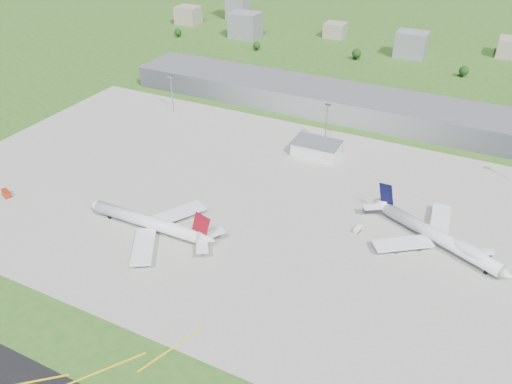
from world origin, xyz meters
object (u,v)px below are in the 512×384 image
at_px(airliner_blue_quad, 439,237).
at_px(crash_tender, 6,194).
at_px(van_white_near, 357,230).
at_px(tug_yellow, 129,212).
at_px(airliner_red_twin, 151,223).
at_px(van_white_far, 487,253).

xyz_separation_m(airliner_blue_quad, crash_tender, (-203.54, -55.88, -3.36)).
bearing_deg(airliner_blue_quad, crash_tender, -139.99).
distance_m(airliner_blue_quad, van_white_near, 35.18).
relative_size(tug_yellow, van_white_near, 0.72).
distance_m(airliner_red_twin, van_white_near, 94.30).
height_order(airliner_red_twin, crash_tender, airliner_red_twin).
relative_size(airliner_red_twin, van_white_near, 13.13).
xyz_separation_m(airliner_red_twin, van_white_near, (84.39, 41.91, -3.77)).
xyz_separation_m(van_white_near, van_white_far, (54.94, 8.78, 0.03)).
bearing_deg(airliner_red_twin, tug_yellow, -21.64).
bearing_deg(van_white_near, crash_tender, 119.48).
distance_m(crash_tender, van_white_near, 176.36).
bearing_deg(crash_tender, van_white_near, 38.83).
height_order(crash_tender, van_white_near, crash_tender).
relative_size(airliner_blue_quad, crash_tender, 9.25).
relative_size(airliner_red_twin, crash_tender, 9.69).
distance_m(airliner_blue_quad, crash_tender, 211.10).
bearing_deg(van_white_near, tug_yellow, 121.41).
bearing_deg(crash_tender, tug_yellow, 35.72).
height_order(tug_yellow, van_white_near, van_white_near).
distance_m(airliner_red_twin, airliner_blue_quad, 128.01).
bearing_deg(crash_tender, airliner_blue_quad, 37.54).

